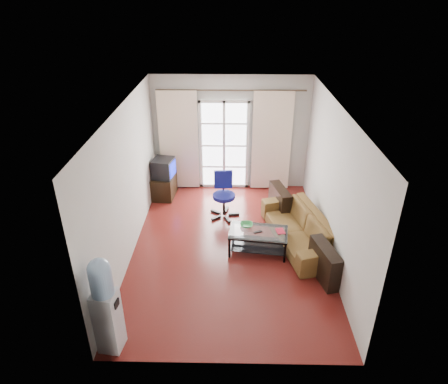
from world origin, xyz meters
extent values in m
plane|color=maroon|center=(0.00, 0.00, 0.00)|extent=(5.20, 5.20, 0.00)
plane|color=white|center=(0.00, 0.00, 2.70)|extent=(5.20, 5.20, 0.00)
cube|color=beige|center=(0.00, 2.60, 1.35)|extent=(3.60, 0.02, 2.70)
cube|color=beige|center=(0.00, -2.60, 1.35)|extent=(3.60, 0.02, 2.70)
cube|color=beige|center=(-1.80, 0.00, 1.35)|extent=(0.02, 5.20, 2.70)
cube|color=beige|center=(1.80, 0.00, 1.35)|extent=(0.02, 5.20, 2.70)
cube|color=white|center=(-0.15, 2.56, 1.07)|extent=(1.01, 0.02, 2.04)
cube|color=white|center=(-0.15, 2.54, 1.07)|extent=(1.16, 0.06, 2.15)
cylinder|color=#4C3F2D|center=(0.00, 2.50, 2.38)|extent=(3.30, 0.04, 0.04)
cube|color=#F7E2C6|center=(-1.20, 2.48, 1.20)|extent=(0.90, 0.07, 2.35)
cube|color=#F7E2C6|center=(0.95, 2.48, 1.20)|extent=(0.90, 0.07, 2.35)
cube|color=gray|center=(0.80, 2.50, 0.33)|extent=(0.64, 0.12, 0.64)
imported|color=olive|center=(1.34, 0.22, 0.31)|extent=(2.55, 1.86, 0.63)
cube|color=silver|center=(0.53, -0.09, 0.42)|extent=(1.13, 0.74, 0.01)
cube|color=black|center=(0.53, -0.09, 0.13)|extent=(1.06, 0.67, 0.01)
cube|color=black|center=(0.00, -0.29, 0.21)|extent=(0.04, 0.04, 0.42)
cube|color=black|center=(0.99, -0.43, 0.21)|extent=(0.04, 0.04, 0.42)
cube|color=black|center=(0.07, 0.25, 0.21)|extent=(0.04, 0.04, 0.42)
cube|color=black|center=(1.07, 0.11, 0.21)|extent=(0.04, 0.04, 0.42)
imported|color=#31884E|center=(0.32, 0.08, 0.46)|extent=(0.25, 0.25, 0.06)
imported|color=#AB1521|center=(0.86, -0.10, 0.44)|extent=(0.22, 0.25, 0.02)
cube|color=black|center=(0.52, -0.12, 0.44)|extent=(0.16, 0.10, 0.02)
cube|color=black|center=(-1.54, 2.03, 0.26)|extent=(0.53, 0.74, 0.52)
cube|color=black|center=(-1.52, 1.99, 0.74)|extent=(0.52, 0.55, 0.44)
cube|color=#0C19E5|center=(-1.30, 1.95, 0.74)|extent=(0.09, 0.38, 0.32)
cube|color=black|center=(-1.70, 2.02, 0.74)|extent=(0.19, 0.34, 0.29)
cylinder|color=black|center=(-0.13, 1.15, 0.25)|extent=(0.05, 0.05, 0.49)
cylinder|color=navy|center=(-0.13, 1.15, 0.48)|extent=(0.47, 0.47, 0.08)
cube|color=navy|center=(-0.14, 1.37, 0.77)|extent=(0.39, 0.09, 0.41)
cube|color=silver|center=(-1.60, -2.35, 0.48)|extent=(0.35, 0.35, 0.96)
cylinder|color=#85A8CE|center=(-1.60, -2.35, 1.16)|extent=(0.29, 0.29, 0.39)
sphere|color=#85A8CE|center=(-1.60, -2.35, 1.35)|extent=(0.29, 0.29, 0.29)
cube|color=black|center=(-1.45, -2.37, 0.81)|extent=(0.06, 0.13, 0.10)
camera|label=1|loc=(0.02, -6.21, 4.50)|focal=32.00mm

